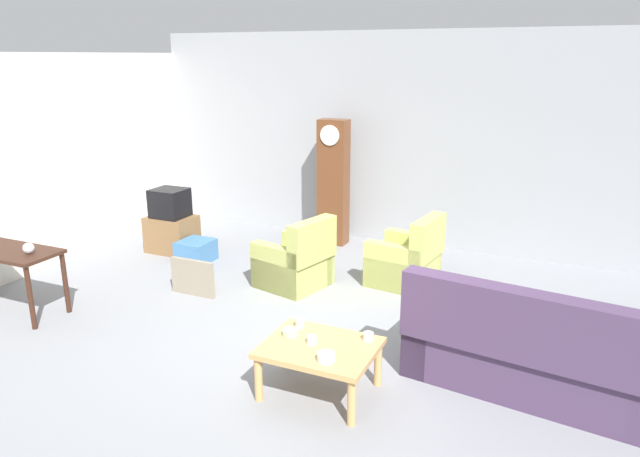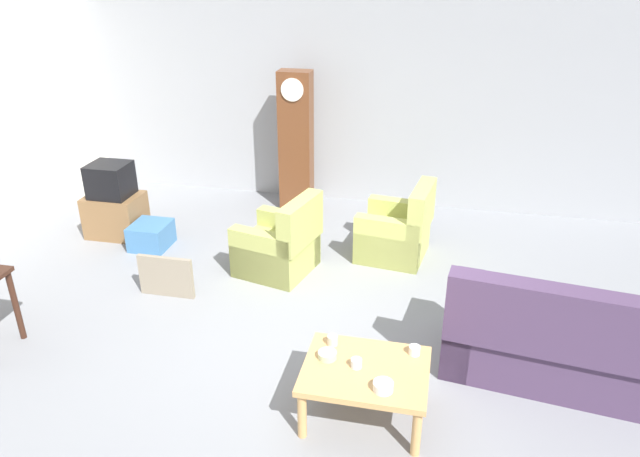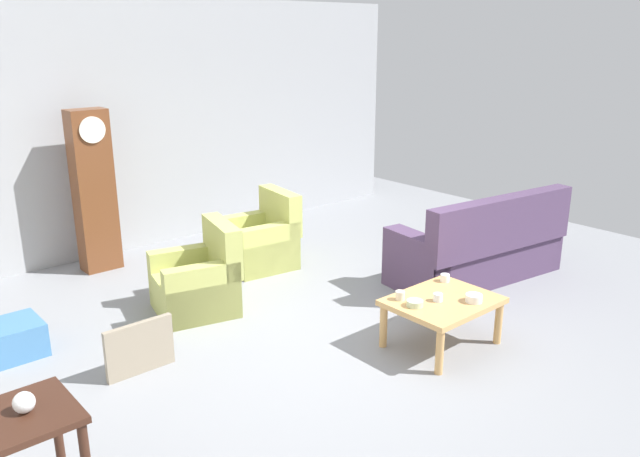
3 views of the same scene
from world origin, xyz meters
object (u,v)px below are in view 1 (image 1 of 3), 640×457
at_px(armchair_olive_near, 296,264).
at_px(armchair_olive_far, 407,262).
at_px(tv_stand_cabinet, 172,234).
at_px(glass_dome_cloche, 29,248).
at_px(storage_box_blue, 196,251).
at_px(cup_cream_tall, 300,323).
at_px(grandfather_clock, 333,182).
at_px(bowl_white_stacked, 326,357).
at_px(cup_white_porcelain, 368,337).
at_px(bowl_shallow_green, 290,333).
at_px(tv_crt, 170,203).
at_px(console_table_dark, 6,258).
at_px(coffee_table_wood, 320,352).
at_px(couch_floral, 529,354).
at_px(framed_picture_leaning, 193,277).
at_px(cup_blue_rimmed, 312,340).

relative_size(armchair_olive_near, armchair_olive_far, 1.03).
relative_size(tv_stand_cabinet, glass_dome_cloche, 5.60).
bearing_deg(armchair_olive_near, armchair_olive_far, 27.28).
distance_m(storage_box_blue, glass_dome_cloche, 2.42).
bearing_deg(glass_dome_cloche, cup_cream_tall, 2.54).
bearing_deg(tv_stand_cabinet, grandfather_clock, 33.75).
bearing_deg(cup_cream_tall, bowl_white_stacked, -44.83).
bearing_deg(cup_white_porcelain, bowl_white_stacked, -111.85).
bearing_deg(storage_box_blue, bowl_shallow_green, -40.51).
xyz_separation_m(tv_stand_cabinet, bowl_white_stacked, (3.77, -2.83, 0.22)).
distance_m(armchair_olive_far, tv_crt, 3.61).
bearing_deg(armchair_olive_far, console_table_dark, -145.65).
xyz_separation_m(glass_dome_cloche, cup_cream_tall, (3.23, 0.14, -0.32)).
distance_m(coffee_table_wood, grandfather_clock, 4.31).
distance_m(couch_floral, framed_picture_leaning, 4.00).
distance_m(grandfather_clock, cup_white_porcelain, 4.21).
bearing_deg(console_table_dark, cup_blue_rimmed, -1.48).
relative_size(couch_floral, framed_picture_leaning, 3.66).
bearing_deg(cup_blue_rimmed, tv_crt, 143.58).
relative_size(tv_stand_cabinet, framed_picture_leaning, 1.13).
bearing_deg(bowl_shallow_green, couch_floral, 19.99).
bearing_deg(cup_blue_rimmed, coffee_table_wood, 0.53).
xyz_separation_m(armchair_olive_near, console_table_dark, (-2.64, -2.02, 0.34)).
bearing_deg(grandfather_clock, couch_floral, -44.95).
bearing_deg(tv_stand_cabinet, console_table_dark, -97.29).
height_order(grandfather_clock, storage_box_blue, grandfather_clock).
bearing_deg(armchair_olive_far, cup_blue_rimmed, -91.02).
xyz_separation_m(cup_white_porcelain, cup_blue_rimmed, (-0.42, -0.26, -0.00)).
distance_m(framed_picture_leaning, bowl_shallow_green, 2.39).
bearing_deg(cup_blue_rimmed, storage_box_blue, 141.11).
distance_m(armchair_olive_far, cup_blue_rimmed, 2.78).
distance_m(storage_box_blue, bowl_white_stacked, 4.11).
height_order(coffee_table_wood, cup_white_porcelain, cup_white_porcelain).
relative_size(tv_stand_cabinet, bowl_white_stacked, 4.54).
xyz_separation_m(tv_crt, glass_dome_cloche, (0.07, -2.51, 0.07)).
xyz_separation_m(coffee_table_wood, storage_box_blue, (-3.01, 2.37, -0.24)).
bearing_deg(armchair_olive_far, grandfather_clock, 141.89).
bearing_deg(couch_floral, console_table_dark, -173.09).
height_order(cup_blue_rimmed, bowl_white_stacked, cup_blue_rimmed).
distance_m(glass_dome_cloche, cup_blue_rimmed, 3.48).
height_order(tv_crt, cup_cream_tall, tv_crt).
xyz_separation_m(coffee_table_wood, bowl_white_stacked, (0.16, -0.22, 0.10)).
bearing_deg(tv_crt, console_table_dark, -97.29).
bearing_deg(storage_box_blue, tv_stand_cabinet, 158.33).
distance_m(console_table_dark, cup_blue_rimmed, 3.86).
bearing_deg(bowl_shallow_green, console_table_dark, 179.42).
bearing_deg(grandfather_clock, cup_cream_tall, -71.43).
bearing_deg(cup_cream_tall, couch_floral, 15.27).
distance_m(framed_picture_leaning, cup_cream_tall, 2.30).
xyz_separation_m(couch_floral, glass_dome_cloche, (-5.18, -0.68, 0.46)).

